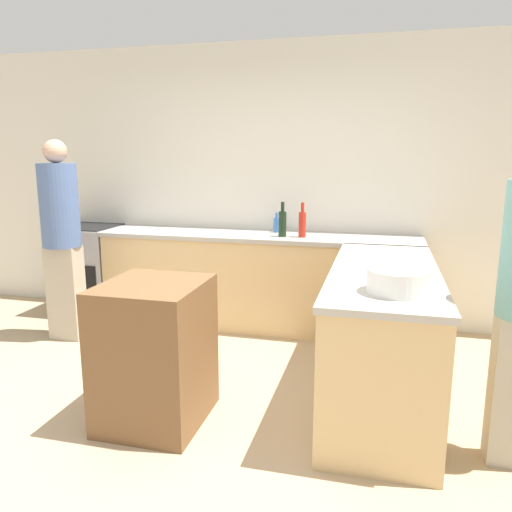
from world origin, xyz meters
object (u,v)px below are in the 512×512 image
hot_sauce_bottle (302,223)px  water_bottle_blue (277,224)px  wine_bottle_dark (282,223)px  island_table (155,353)px  mixing_bowl (398,281)px  range_oven (89,269)px  person_by_range (61,233)px

hot_sauce_bottle → water_bottle_blue: hot_sauce_bottle is taller
wine_bottle_dark → water_bottle_blue: (-0.10, 0.24, -0.05)m
island_table → wine_bottle_dark: wine_bottle_dark is taller
hot_sauce_bottle → wine_bottle_dark: (-0.18, -0.01, 0.00)m
mixing_bowl → water_bottle_blue: (-1.09, 1.94, 0.01)m
hot_sauce_bottle → water_bottle_blue: bearing=141.3°
hot_sauce_bottle → wine_bottle_dark: 0.18m
range_oven → water_bottle_blue: (1.98, 0.15, 0.53)m
hot_sauce_bottle → person_by_range: (-2.03, -0.67, -0.07)m
hot_sauce_bottle → person_by_range: bearing=-161.6°
range_oven → island_table: size_ratio=1.03×
island_table → range_oven: bearing=131.5°
person_by_range → island_table: bearing=-38.4°
range_oven → wine_bottle_dark: size_ratio=2.90×
island_table → wine_bottle_dark: bearing=76.0°
island_table → hot_sauce_bottle: bearing=70.7°
wine_bottle_dark → person_by_range: bearing=-160.3°
hot_sauce_bottle → island_table: bearing=-109.3°
island_table → wine_bottle_dark: size_ratio=2.81×
water_bottle_blue → wine_bottle_dark: bearing=-66.5°
water_bottle_blue → range_oven: bearing=-175.5°
range_oven → person_by_range: (0.24, -0.75, 0.51)m
wine_bottle_dark → range_oven: bearing=177.7°
island_table → mixing_bowl: mixing_bowl is taller
wine_bottle_dark → person_by_range: 1.96m
wine_bottle_dark → person_by_range: size_ratio=0.18×
hot_sauce_bottle → wine_bottle_dark: wine_bottle_dark is taller
island_table → person_by_range: bearing=141.6°
island_table → water_bottle_blue: bearing=80.4°
mixing_bowl → wine_bottle_dark: bearing=120.0°
range_oven → island_table: 2.48m
wine_bottle_dark → water_bottle_blue: 0.27m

